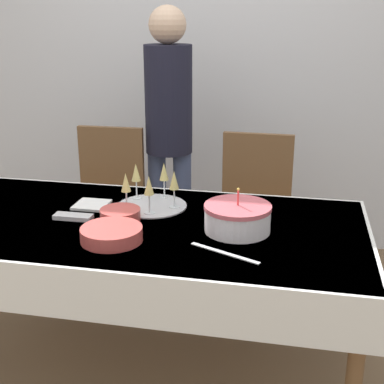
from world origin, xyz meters
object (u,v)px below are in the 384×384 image
Objects in this scene: dining_chair_far_right at (254,212)px; plate_stack_dessert at (120,214)px; plate_stack_main at (112,234)px; dining_chair_far_left at (107,202)px; birthday_cake at (237,218)px; person_standing at (169,120)px; champagne_tray at (151,191)px.

dining_chair_far_right reaches higher than plate_stack_dessert.
plate_stack_main is 1.40× the size of plate_stack_dessert.
plate_stack_dessert is at bearing 100.22° from plate_stack_main.
birthday_cake is at bearing -42.58° from dining_chair_far_left.
plate_stack_dessert is at bearing -88.38° from person_standing.
champagne_tray reaches higher than plate_stack_main.
champagne_tray is 1.85× the size of plate_stack_dessert.
dining_chair_far_right reaches higher than plate_stack_main.
person_standing is (-0.07, 1.22, 0.22)m from plate_stack_main.
champagne_tray is at bearing -53.11° from dining_chair_far_left.
person_standing reaches higher than champagne_tray.
dining_chair_far_right is at bearing 89.91° from birthday_cake.
person_standing is (0.33, 0.22, 0.46)m from dining_chair_far_left.
dining_chair_far_left is 1.00× the size of dining_chair_far_right.
plate_stack_main reaches higher than plate_stack_dessert.
dining_chair_far_right reaches higher than birthday_cake.
champagne_tray is at bearing 83.73° from plate_stack_main.
dining_chair_far_right is at bearing 64.64° from plate_stack_main.
dining_chair_far_left is 2.94× the size of champagne_tray.
plate_stack_dessert is (-0.08, -0.19, -0.05)m from champagne_tray.
dining_chair_far_right is at bearing 54.02° from champagne_tray.
person_standing reaches higher than dining_chair_far_left.
dining_chair_far_left is at bearing 111.72° from plate_stack_main.
plate_stack_main is (-0.05, -0.41, -0.05)m from champagne_tray.
plate_stack_dessert is (-0.51, -0.78, 0.24)m from dining_chair_far_right.
dining_chair_far_left is at bearing 114.70° from plate_stack_dessert.
champagne_tray is at bearing -125.98° from dining_chair_far_right.
birthday_cake is 1.57× the size of plate_stack_dessert.
dining_chair_far_left reaches higher than birthday_cake.
birthday_cake reaches higher than plate_stack_dessert.
person_standing is (-0.03, 1.00, 0.22)m from plate_stack_dessert.
champagne_tray is (-0.43, 0.21, 0.02)m from birthday_cake.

